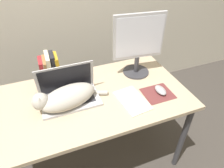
{
  "coord_description": "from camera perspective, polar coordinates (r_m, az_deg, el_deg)",
  "views": [
    {
      "loc": [
        -0.17,
        -0.67,
        1.66
      ],
      "look_at": [
        0.21,
        0.33,
        0.83
      ],
      "focal_mm": 32.0,
      "sensor_mm": 36.0,
      "label": 1
    }
  ],
  "objects": [
    {
      "name": "desk",
      "position": [
        1.44,
        -8.28,
        -6.31
      ],
      "size": [
        1.49,
        0.73,
        0.73
      ],
      "color": "tan",
      "rests_on": "ground_plane"
    },
    {
      "name": "laptop",
      "position": [
        1.38,
        -12.12,
        -2.82
      ],
      "size": [
        0.39,
        0.23,
        0.24
      ],
      "color": "#B7B7BC",
      "rests_on": "desk"
    },
    {
      "name": "cat",
      "position": [
        1.32,
        -13.09,
        -3.76
      ],
      "size": [
        0.5,
        0.27,
        0.15
      ],
      "color": "#B2ADA3",
      "rests_on": "desk"
    },
    {
      "name": "external_monitor",
      "position": [
        1.52,
        7.56,
        11.48
      ],
      "size": [
        0.39,
        0.21,
        0.48
      ],
      "color": "#333338",
      "rests_on": "desk"
    },
    {
      "name": "mousepad",
      "position": [
        1.46,
        12.92,
        -2.64
      ],
      "size": [
        0.21,
        0.18,
        0.0
      ],
      "color": "brown",
      "rests_on": "desk"
    },
    {
      "name": "computer_mouse",
      "position": [
        1.46,
        13.69,
        -1.72
      ],
      "size": [
        0.06,
        0.11,
        0.04
      ],
      "color": "#99999E",
      "rests_on": "mousepad"
    },
    {
      "name": "book_row",
      "position": [
        1.53,
        -17.25,
        3.8
      ],
      "size": [
        0.15,
        0.16,
        0.24
      ],
      "color": "maroon",
      "rests_on": "desk"
    },
    {
      "name": "notepad",
      "position": [
        1.37,
        5.8,
        -4.66
      ],
      "size": [
        0.19,
        0.28,
        0.01
      ],
      "color": "silver",
      "rests_on": "desk"
    },
    {
      "name": "webcam",
      "position": [
        1.62,
        -8.69,
        4.32
      ],
      "size": [
        0.05,
        0.05,
        0.07
      ],
      "color": "#232328",
      "rests_on": "desk"
    }
  ]
}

